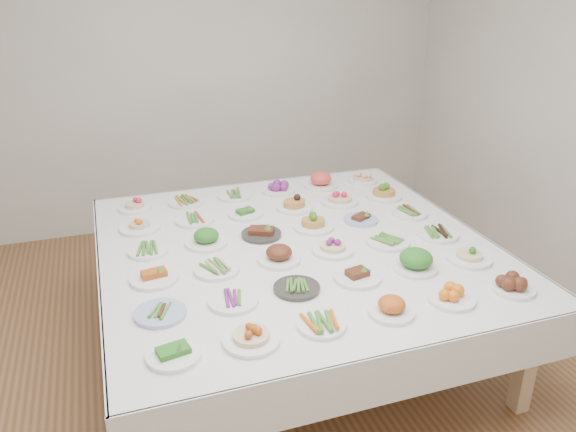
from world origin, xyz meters
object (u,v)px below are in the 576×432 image
object	(u,v)px
display_table	(296,253)
dish_0	(173,350)
dish_18	(148,249)
dish_35	(363,175)

from	to	relation	value
display_table	dish_0	bearing A→B (deg)	-134.87
dish_18	dish_35	xyz separation A→B (m)	(1.79, 0.73, 0.04)
dish_18	dish_35	bearing A→B (deg)	22.09
display_table	dish_35	bearing A→B (deg)	45.11
dish_0	dish_35	xyz separation A→B (m)	(1.79, 1.80, 0.03)
display_table	dish_18	xyz separation A→B (m)	(-0.89, 0.17, 0.09)
display_table	dish_0	distance (m)	1.27
dish_0	dish_18	size ratio (longest dim) A/B	1.02
dish_18	dish_35	world-z (taller)	dish_35
dish_35	dish_18	bearing A→B (deg)	-157.91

